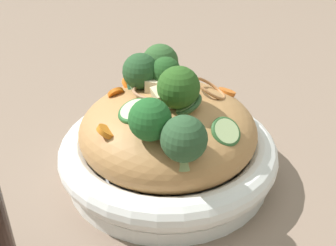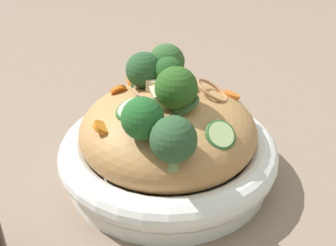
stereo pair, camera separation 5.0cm
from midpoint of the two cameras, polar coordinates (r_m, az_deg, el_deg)
ground_plane at (r=0.58m, az=2.50°, el=-6.94°), size 3.00×3.00×0.00m
serving_bowl at (r=0.56m, az=2.57°, el=-4.48°), size 0.29×0.29×0.06m
noodle_heap at (r=0.54m, az=2.67°, el=-0.97°), size 0.23×0.23×0.11m
broccoli_florets at (r=0.50m, az=2.09°, el=4.40°), size 0.23×0.12×0.09m
carrot_coins at (r=0.53m, az=1.15°, el=3.11°), size 0.18×0.18×0.03m
zucchini_slices at (r=0.50m, az=2.47°, el=2.39°), size 0.13×0.16×0.04m
chicken_chunks at (r=0.51m, az=2.33°, el=4.10°), size 0.08×0.05×0.03m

